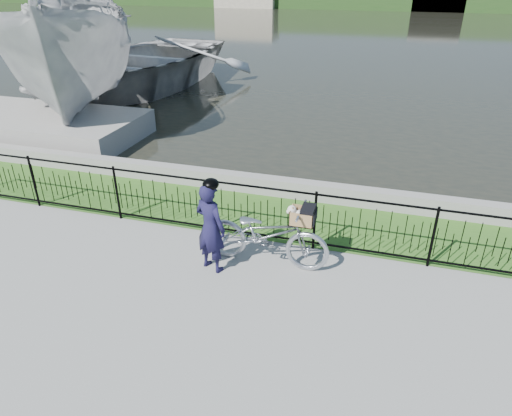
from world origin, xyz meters
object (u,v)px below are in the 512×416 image
(bicycle_rig, at_px, (267,234))
(boat_near, at_px, (76,52))
(cyclist, at_px, (210,226))
(boat_far, at_px, (135,62))

(bicycle_rig, xyz_separation_m, boat_near, (-8.53, 7.05, 1.52))
(cyclist, bearing_deg, boat_near, 135.82)
(boat_near, distance_m, boat_far, 4.13)
(boat_near, bearing_deg, boat_far, 93.27)
(cyclist, height_order, boat_near, boat_near)
(cyclist, xyz_separation_m, boat_far, (-7.91, 11.47, 0.29))
(bicycle_rig, height_order, boat_near, boat_near)
(boat_far, bearing_deg, bicycle_rig, -51.60)
(bicycle_rig, height_order, boat_far, boat_far)
(cyclist, relative_size, boat_far, 0.15)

